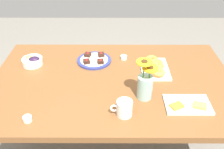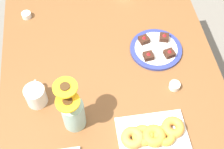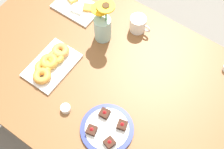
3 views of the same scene
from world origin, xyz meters
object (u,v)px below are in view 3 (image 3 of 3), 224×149
dining_table (112,86)px  flower_vase (103,26)px  coffee_mug (138,24)px  cheese_platter (77,7)px  croissant_platter (51,63)px  dessert_plate (107,129)px  jam_cup_berry (66,108)px

dining_table → flower_vase: bearing=136.0°
coffee_mug → cheese_platter: (-0.37, -0.07, -0.04)m
croissant_platter → dessert_plate: (0.43, -0.11, -0.01)m
cheese_platter → coffee_mug: bearing=11.3°
coffee_mug → cheese_platter: size_ratio=0.47×
jam_cup_berry → dessert_plate: bearing=8.5°
cheese_platter → dessert_plate: dessert_plate is taller
jam_cup_berry → flower_vase: (-0.11, 0.45, 0.08)m
coffee_mug → flower_vase: size_ratio=0.47×
flower_vase → coffee_mug: bearing=50.2°
coffee_mug → croissant_platter: bearing=-117.4°
croissant_platter → dessert_plate: size_ratio=1.14×
croissant_platter → dining_table: bearing=22.0°
dining_table → dessert_plate: 0.29m
croissant_platter → jam_cup_berry: croissant_platter is taller
cheese_platter → flower_vase: 0.26m
dining_table → coffee_mug: 0.36m
dessert_plate → flower_vase: bearing=128.0°
cheese_platter → croissant_platter: 0.40m
croissant_platter → jam_cup_berry: (0.22, -0.15, -0.01)m
jam_cup_berry → flower_vase: 0.47m
dining_table → croissant_platter: bearing=-158.0°
coffee_mug → jam_cup_berry: (-0.02, -0.60, -0.03)m
cheese_platter → jam_cup_berry: bearing=-56.6°
dessert_plate → flower_vase: flower_vase is taller
croissant_platter → dessert_plate: dessert_plate is taller
coffee_mug → flower_vase: bearing=-129.8°
dining_table → coffee_mug: bearing=100.6°
coffee_mug → flower_vase: (-0.13, -0.15, 0.04)m
dining_table → croissant_platter: (-0.30, -0.12, 0.11)m
dining_table → flower_vase: size_ratio=6.18×
jam_cup_berry → dining_table: bearing=72.9°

